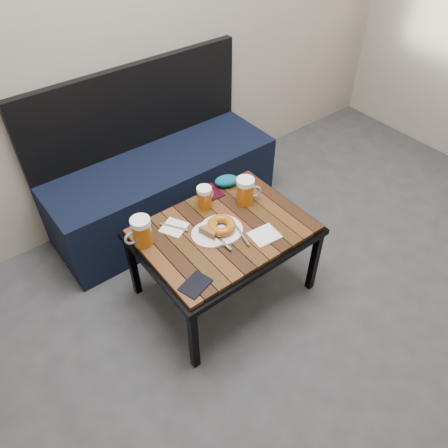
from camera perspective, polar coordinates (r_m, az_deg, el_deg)
ground at (r=2.26m, az=21.94°, el=-22.06°), size 4.00×4.00×0.00m
bench at (r=2.75m, az=-8.22°, el=5.38°), size 1.40×0.50×0.95m
cafe_table at (r=2.16m, az=-0.00°, el=-1.39°), size 0.84×0.62×0.47m
beer_mug_left at (r=2.04m, az=-10.76°, el=-1.00°), size 0.14×0.10×0.15m
beer_mug_centre at (r=2.21m, az=-2.53°, el=3.52°), size 0.12×0.09×0.12m
beer_mug_right at (r=2.23m, az=2.84°, el=4.35°), size 0.14×0.12×0.15m
plate_pie at (r=2.08m, az=-1.82°, el=-1.10°), size 0.18×0.18×0.05m
plate_bagel at (r=2.10m, az=-0.35°, el=-0.44°), size 0.21×0.27×0.06m
napkin_left at (r=2.14m, az=-6.54°, el=-0.48°), size 0.15×0.15×0.01m
napkin_right at (r=2.09m, az=5.30°, el=-1.49°), size 0.14×0.13×0.01m
passport_navy at (r=1.89m, az=-3.74°, el=-7.93°), size 0.15×0.13×0.01m
passport_burgundy at (r=2.33m, az=-1.71°, el=4.19°), size 0.10×0.14×0.01m
knit_pouch at (r=2.37m, az=0.34°, el=5.65°), size 0.15×0.13×0.06m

